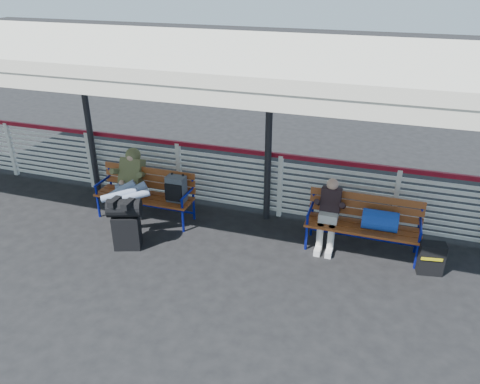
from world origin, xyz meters
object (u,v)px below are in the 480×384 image
(suitcase_side, at_px, (431,258))
(bench_left, at_px, (156,189))
(traveler_man, at_px, (128,188))
(companion_person, at_px, (329,213))
(bench_right, at_px, (371,220))
(luggage_stack, at_px, (126,222))

(suitcase_side, bearing_deg, bench_left, 167.77)
(traveler_man, relative_size, suitcase_side, 3.20)
(traveler_man, distance_m, suitcase_side, 5.06)
(companion_person, distance_m, suitcase_side, 1.66)
(companion_person, bearing_deg, traveler_man, -172.91)
(companion_person, bearing_deg, bench_right, 1.10)
(bench_left, height_order, bench_right, bench_left)
(traveler_man, relative_size, companion_person, 1.43)
(bench_right, distance_m, traveler_man, 4.12)
(luggage_stack, xyz_separation_m, companion_person, (3.09, 1.11, 0.11))
(suitcase_side, bearing_deg, luggage_stack, -179.73)
(luggage_stack, relative_size, companion_person, 0.77)
(luggage_stack, height_order, bench_right, bench_right)
(traveler_man, bearing_deg, bench_left, 44.35)
(bench_right, xyz_separation_m, traveler_man, (-4.09, -0.44, 0.14))
(suitcase_side, bearing_deg, traveler_man, 171.87)
(bench_left, xyz_separation_m, companion_person, (3.08, 0.08, -0.00))
(luggage_stack, height_order, companion_person, companion_person)
(bench_right, xyz_separation_m, suitcase_side, (0.94, -0.31, -0.33))
(companion_person, bearing_deg, luggage_stack, -160.17)
(luggage_stack, distance_m, suitcase_side, 4.76)
(bench_right, distance_m, companion_person, 0.66)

